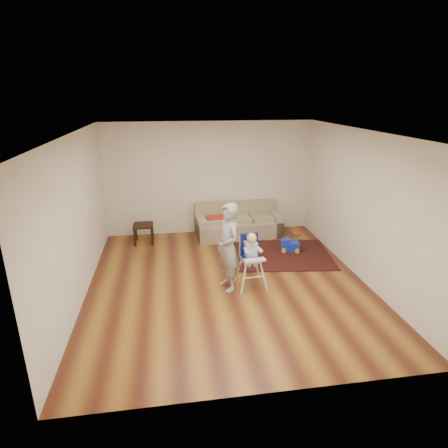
{
  "coord_description": "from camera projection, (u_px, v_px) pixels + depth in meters",
  "views": [
    {
      "loc": [
        -1.0,
        -6.09,
        3.3
      ],
      "look_at": [
        0.0,
        0.4,
        1.0
      ],
      "focal_mm": 30.0,
      "sensor_mm": 36.0,
      "label": 1
    }
  ],
  "objects": [
    {
      "name": "high_chair",
      "position": [
        251.0,
        261.0,
        6.6
      ],
      "size": [
        0.52,
        0.52,
        1.04
      ],
      "rotation": [
        0.0,
        0.0,
        0.08
      ],
      "color": "white",
      "rests_on": "ground"
    },
    {
      "name": "room_envelope",
      "position": [
        223.0,
        176.0,
        6.79
      ],
      "size": [
        5.04,
        5.52,
        2.72
      ],
      "color": "silver",
      "rests_on": "ground"
    },
    {
      "name": "sofa",
      "position": [
        239.0,
        221.0,
        9.03
      ],
      "size": [
        2.08,
        0.96,
        0.78
      ],
      "rotation": [
        0.0,
        0.0,
        0.06
      ],
      "color": "tan",
      "rests_on": "ground"
    },
    {
      "name": "adult",
      "position": [
        228.0,
        247.0,
        6.45
      ],
      "size": [
        0.52,
        0.66,
        1.58
      ],
      "primitive_type": "imported",
      "rotation": [
        0.0,
        0.0,
        -1.29
      ],
      "color": "gray",
      "rests_on": "ground"
    },
    {
      "name": "area_rug",
      "position": [
        279.0,
        255.0,
        8.07
      ],
      "size": [
        2.35,
        1.88,
        0.02
      ],
      "primitive_type": "cube",
      "rotation": [
        0.0,
        0.0,
        -0.12
      ],
      "color": "black",
      "rests_on": "ground"
    },
    {
      "name": "ground",
      "position": [
        227.0,
        282.0,
        6.92
      ],
      "size": [
        5.5,
        5.5,
        0.0
      ],
      "primitive_type": "plane",
      "color": "#4F2313",
      "rests_on": "ground"
    },
    {
      "name": "toy_ball",
      "position": [
        257.0,
        260.0,
        7.62
      ],
      "size": [
        0.14,
        0.14,
        0.14
      ],
      "primitive_type": "sphere",
      "color": "#172CD7",
      "rests_on": "area_rug"
    },
    {
      "name": "side_table",
      "position": [
        144.0,
        234.0,
        8.67
      ],
      "size": [
        0.45,
        0.45,
        0.45
      ],
      "primitive_type": null,
      "color": "black",
      "rests_on": "ground"
    },
    {
      "name": "ride_on_toy",
      "position": [
        290.0,
        242.0,
        8.19
      ],
      "size": [
        0.44,
        0.36,
        0.42
      ],
      "primitive_type": null,
      "rotation": [
        0.0,
        0.0,
        -0.25
      ],
      "color": "#172CD7",
      "rests_on": "area_rug"
    }
  ]
}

